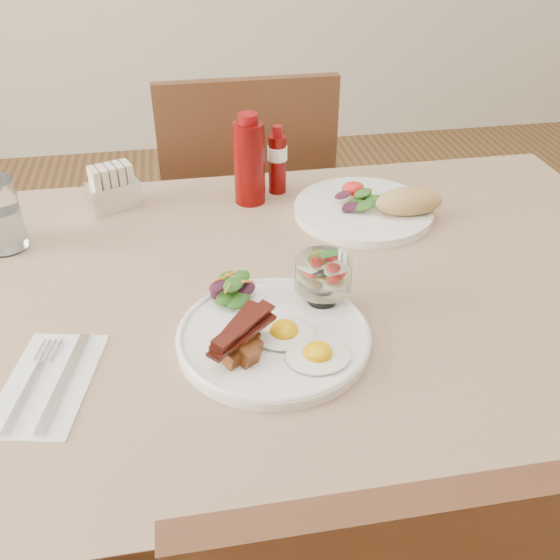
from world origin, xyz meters
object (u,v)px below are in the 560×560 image
at_px(table, 293,327).
at_px(second_plate, 374,207).
at_px(main_plate, 274,338).
at_px(ketchup_bottle, 249,162).
at_px(water_glass, 0,219).
at_px(sugar_caddy, 113,190).
at_px(fruit_cup, 323,274).
at_px(chair_far, 246,217).
at_px(hot_sauce_bottle, 277,161).

xyz_separation_m(table, second_plate, (0.20, 0.21, 0.11)).
bearing_deg(second_plate, main_plate, -126.46).
bearing_deg(ketchup_bottle, water_glass, -167.10).
bearing_deg(table, sugar_caddy, 132.08).
relative_size(fruit_cup, second_plate, 0.31).
height_order(ketchup_bottle, sugar_caddy, ketchup_bottle).
relative_size(table, sugar_caddy, 11.99).
height_order(table, chair_far, chair_far).
bearing_deg(fruit_cup, sugar_caddy, 129.32).
xyz_separation_m(fruit_cup, hot_sauce_bottle, (0.00, 0.42, 0.01)).
relative_size(table, chair_far, 1.43).
relative_size(ketchup_bottle, hot_sauce_bottle, 1.28).
relative_size(chair_far, main_plate, 3.32).
bearing_deg(sugar_caddy, water_glass, -167.08).
bearing_deg(sugar_caddy, ketchup_bottle, -24.52).
bearing_deg(ketchup_bottle, chair_far, 85.33).
bearing_deg(chair_far, ketchup_bottle, -94.67).
xyz_separation_m(main_plate, second_plate, (0.26, 0.35, 0.01)).
bearing_deg(chair_far, table, -90.00).
bearing_deg(second_plate, chair_far, 113.87).
relative_size(chair_far, sugar_caddy, 8.38).
relative_size(chair_far, hot_sauce_bottle, 6.52).
bearing_deg(second_plate, table, -133.85).
xyz_separation_m(main_plate, water_glass, (-0.43, 0.35, 0.05)).
bearing_deg(fruit_cup, table, 113.49).
height_order(second_plate, sugar_caddy, sugar_caddy).
distance_m(table, water_glass, 0.55).
xyz_separation_m(second_plate, ketchup_bottle, (-0.23, 0.10, 0.07)).
bearing_deg(sugar_caddy, table, -68.47).
xyz_separation_m(hot_sauce_bottle, sugar_caddy, (-0.33, -0.02, -0.03)).
bearing_deg(fruit_cup, water_glass, 151.57).
relative_size(sugar_caddy, water_glass, 0.86).
bearing_deg(ketchup_bottle, fruit_cup, -81.10).
height_order(ketchup_bottle, hot_sauce_bottle, ketchup_bottle).
distance_m(table, hot_sauce_bottle, 0.38).
relative_size(chair_far, water_glass, 7.19).
xyz_separation_m(hot_sauce_bottle, water_glass, (-0.52, -0.14, -0.01)).
bearing_deg(water_glass, chair_far, 43.35).
bearing_deg(hot_sauce_bottle, chair_far, 95.98).
xyz_separation_m(main_plate, hot_sauce_bottle, (0.09, 0.48, 0.06)).
relative_size(second_plate, ketchup_bottle, 1.53).
distance_m(main_plate, fruit_cup, 0.12).
distance_m(fruit_cup, ketchup_bottle, 0.39).
bearing_deg(fruit_cup, hot_sauce_bottle, 89.71).
height_order(sugar_caddy, water_glass, water_glass).
xyz_separation_m(fruit_cup, second_plate, (0.17, 0.28, -0.05)).
xyz_separation_m(chair_far, main_plate, (-0.06, -0.80, 0.24)).
height_order(fruit_cup, water_glass, water_glass).
xyz_separation_m(second_plate, hot_sauce_bottle, (-0.17, 0.14, 0.05)).
relative_size(ketchup_bottle, water_glass, 1.41).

